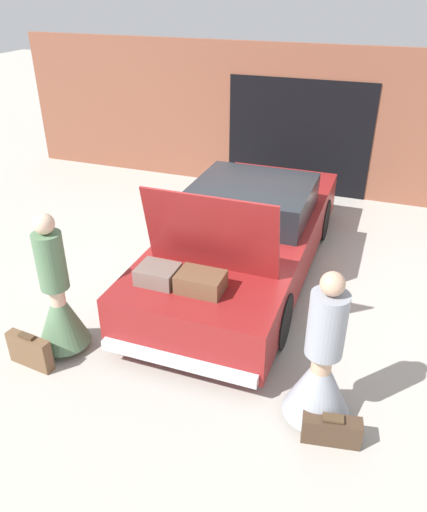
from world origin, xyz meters
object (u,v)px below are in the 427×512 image
(car, at_px, (246,236))
(person_left, at_px, (59,303))
(suitcase_beside_right_person, at_px, (331,430))
(suitcase_beside_left_person, at_px, (30,351))
(person_right, at_px, (321,371))

(car, distance_m, person_left, 2.81)
(car, height_order, suitcase_beside_right_person, car)
(suitcase_beside_left_person, bearing_deg, person_right, 6.42)
(suitcase_beside_left_person, height_order, suitcase_beside_right_person, suitcase_beside_left_person)
(person_right, relative_size, suitcase_beside_right_person, 2.94)
(person_left, xyz_separation_m, suitcase_beside_right_person, (3.16, -0.31, -0.48))
(suitcase_beside_right_person, bearing_deg, person_left, 174.45)
(suitcase_beside_left_person, relative_size, suitcase_beside_right_person, 0.98)
(person_left, distance_m, suitcase_beside_right_person, 3.21)
(person_left, relative_size, person_right, 1.03)
(car, distance_m, suitcase_beside_right_person, 3.21)
(car, xyz_separation_m, suitcase_beside_left_person, (-1.65, -2.79, -0.39))
(person_right, distance_m, suitcase_beside_right_person, 0.56)
(suitcase_beside_left_person, xyz_separation_m, suitcase_beside_right_person, (3.33, 0.10, -0.06))
(person_right, relative_size, suitcase_beside_left_person, 2.99)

